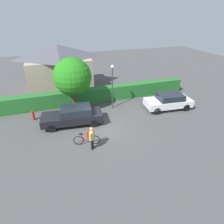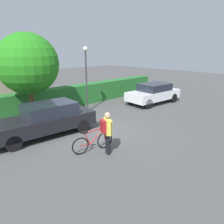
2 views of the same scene
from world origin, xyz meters
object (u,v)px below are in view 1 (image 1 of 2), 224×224
(bicycle, at_px, (87,140))
(fire_hydrant, at_px, (33,115))
(person_rider, at_px, (91,136))
(street_lamp, at_px, (112,81))
(parked_car_far, at_px, (168,101))
(parked_car_near, at_px, (73,116))
(tree_kerbside, at_px, (73,77))

(bicycle, height_order, fire_hydrant, bicycle)
(bicycle, bearing_deg, person_rider, -66.47)
(person_rider, xyz_separation_m, street_lamp, (2.98, 4.94, 1.58))
(parked_car_far, height_order, person_rider, person_rider)
(parked_car_far, height_order, bicycle, parked_car_far)
(parked_car_far, xyz_separation_m, bicycle, (-7.91, -2.73, -0.38))
(parked_car_far, relative_size, bicycle, 2.51)
(parked_car_near, height_order, parked_car_far, parked_car_near)
(parked_car_far, distance_m, fire_hydrant, 11.53)
(bicycle, distance_m, fire_hydrant, 5.59)
(person_rider, distance_m, street_lamp, 5.98)
(parked_car_far, bearing_deg, fire_hydrant, 171.89)
(tree_kerbside, bearing_deg, parked_car_near, -101.58)
(person_rider, relative_size, fire_hydrant, 2.00)
(parked_car_near, bearing_deg, tree_kerbside, 78.42)
(parked_car_far, distance_m, person_rider, 8.35)
(person_rider, bearing_deg, street_lamp, 58.93)
(bicycle, xyz_separation_m, fire_hydrant, (-3.50, 4.36, 0.04))
(parked_car_near, relative_size, bicycle, 2.78)
(person_rider, bearing_deg, parked_car_far, 23.00)
(bicycle, height_order, tree_kerbside, tree_kerbside)
(bicycle, bearing_deg, parked_car_near, 100.00)
(bicycle, distance_m, person_rider, 0.83)
(tree_kerbside, distance_m, fire_hydrant, 4.42)
(parked_car_far, height_order, street_lamp, street_lamp)
(street_lamp, xyz_separation_m, fire_hydrant, (-6.70, -0.05, -2.15))
(street_lamp, bearing_deg, bicycle, -126.02)
(bicycle, xyz_separation_m, tree_kerbside, (-0.01, 5.05, 2.66))
(fire_hydrant, bearing_deg, parked_car_near, -28.40)
(tree_kerbside, bearing_deg, parked_car_far, -16.28)
(parked_car_near, height_order, street_lamp, street_lamp)
(person_rider, height_order, fire_hydrant, person_rider)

